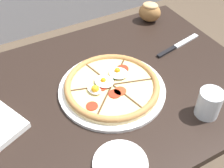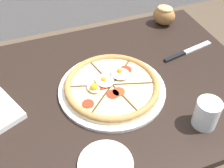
{
  "view_description": "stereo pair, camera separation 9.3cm",
  "coord_description": "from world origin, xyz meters",
  "px_view_note": "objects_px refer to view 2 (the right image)",
  "views": [
    {
      "loc": [
        -0.25,
        -0.61,
        1.4
      ],
      "look_at": [
        0.07,
        -0.02,
        0.76
      ],
      "focal_mm": 45.0,
      "sensor_mm": 36.0,
      "label": 1
    },
    {
      "loc": [
        -0.17,
        -0.65,
        1.4
      ],
      "look_at": [
        0.07,
        -0.02,
        0.76
      ],
      "focal_mm": 45.0,
      "sensor_mm": 36.0,
      "label": 2
    }
  ],
  "objects_px": {
    "pizza": "(112,86)",
    "bread_piece_near": "(164,15)",
    "side_saucer": "(106,164)",
    "dining_table": "(92,114)",
    "water_glass": "(206,115)",
    "knife_main": "(187,51)"
  },
  "relations": [
    {
      "from": "pizza",
      "to": "water_glass",
      "type": "bearing_deg",
      "value": -47.61
    },
    {
      "from": "pizza",
      "to": "side_saucer",
      "type": "height_order",
      "value": "pizza"
    },
    {
      "from": "bread_piece_near",
      "to": "knife_main",
      "type": "height_order",
      "value": "bread_piece_near"
    },
    {
      "from": "pizza",
      "to": "bread_piece_near",
      "type": "relative_size",
      "value": 2.95
    },
    {
      "from": "bread_piece_near",
      "to": "water_glass",
      "type": "distance_m",
      "value": 0.56
    },
    {
      "from": "bread_piece_near",
      "to": "side_saucer",
      "type": "xyz_separation_m",
      "value": [
        -0.47,
        -0.57,
        -0.04
      ]
    },
    {
      "from": "bread_piece_near",
      "to": "knife_main",
      "type": "bearing_deg",
      "value": -92.26
    },
    {
      "from": "side_saucer",
      "to": "pizza",
      "type": "bearing_deg",
      "value": 66.05
    },
    {
      "from": "dining_table",
      "to": "side_saucer",
      "type": "relative_size",
      "value": 7.86
    },
    {
      "from": "side_saucer",
      "to": "dining_table",
      "type": "bearing_deg",
      "value": 80.94
    },
    {
      "from": "dining_table",
      "to": "knife_main",
      "type": "distance_m",
      "value": 0.44
    },
    {
      "from": "bread_piece_near",
      "to": "knife_main",
      "type": "xyz_separation_m",
      "value": [
        -0.01,
        -0.22,
        -0.04
      ]
    },
    {
      "from": "pizza",
      "to": "water_glass",
      "type": "height_order",
      "value": "water_glass"
    },
    {
      "from": "pizza",
      "to": "bread_piece_near",
      "type": "xyz_separation_m",
      "value": [
        0.36,
        0.31,
        0.03
      ]
    },
    {
      "from": "dining_table",
      "to": "pizza",
      "type": "bearing_deg",
      "value": -15.78
    },
    {
      "from": "dining_table",
      "to": "water_glass",
      "type": "height_order",
      "value": "water_glass"
    },
    {
      "from": "dining_table",
      "to": "bread_piece_near",
      "type": "bearing_deg",
      "value": 34.21
    },
    {
      "from": "knife_main",
      "to": "water_glass",
      "type": "distance_m",
      "value": 0.35
    },
    {
      "from": "pizza",
      "to": "water_glass",
      "type": "xyz_separation_m",
      "value": [
        0.21,
        -0.23,
        0.02
      ]
    },
    {
      "from": "water_glass",
      "to": "side_saucer",
      "type": "height_order",
      "value": "water_glass"
    },
    {
      "from": "knife_main",
      "to": "side_saucer",
      "type": "xyz_separation_m",
      "value": [
        -0.47,
        -0.35,
        0.0
      ]
    },
    {
      "from": "dining_table",
      "to": "bread_piece_near",
      "type": "xyz_separation_m",
      "value": [
        0.43,
        0.29,
        0.16
      ]
    }
  ]
}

